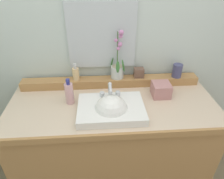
{
  "coord_description": "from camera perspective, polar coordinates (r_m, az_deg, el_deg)",
  "views": [
    {
      "loc": [
        -0.09,
        -1.17,
        1.73
      ],
      "look_at": [
        -0.01,
        -0.03,
        1.0
      ],
      "focal_mm": 32.69,
      "sensor_mm": 36.0,
      "label": 1
    }
  ],
  "objects": [
    {
      "name": "wall_back",
      "position": [
        1.65,
        -0.87,
        16.39
      ],
      "size": [
        3.38,
        0.2,
        2.54
      ],
      "primitive_type": "cube",
      "color": "silver",
      "rests_on": "ground"
    },
    {
      "name": "vanity_cabinet",
      "position": [
        1.74,
        0.18,
        -15.36
      ],
      "size": [
        1.48,
        0.62,
        0.87
      ],
      "color": "#AC7C48",
      "rests_on": "ground"
    },
    {
      "name": "back_ledge",
      "position": [
        1.64,
        -0.42,
        2.18
      ],
      "size": [
        1.4,
        0.1,
        0.07
      ],
      "primitive_type": "cube",
      "color": "#AC7C48",
      "rests_on": "vanity_cabinet"
    },
    {
      "name": "sink_basin",
      "position": [
        1.35,
        -0.24,
        -5.79
      ],
      "size": [
        0.44,
        0.32,
        0.26
      ],
      "color": "white",
      "rests_on": "vanity_cabinet"
    },
    {
      "name": "potted_plant",
      "position": [
        1.6,
        1.54,
        6.16
      ],
      "size": [
        0.12,
        0.11,
        0.39
      ],
      "color": "silver",
      "rests_on": "back_ledge"
    },
    {
      "name": "soap_dispenser",
      "position": [
        1.6,
        -10.09,
        4.42
      ],
      "size": [
        0.05,
        0.05,
        0.14
      ],
      "color": "#E0BE87",
      "rests_on": "back_ledge"
    },
    {
      "name": "tumbler_cup",
      "position": [
        1.7,
        17.78,
        5.05
      ],
      "size": [
        0.07,
        0.07,
        0.11
      ],
      "primitive_type": "cylinder",
      "color": "#43456A",
      "rests_on": "back_ledge"
    },
    {
      "name": "trinket_box",
      "position": [
        1.64,
        7.5,
        4.68
      ],
      "size": [
        0.08,
        0.06,
        0.07
      ],
      "primitive_type": "cube",
      "rotation": [
        0.0,
        0.0,
        -0.02
      ],
      "color": "brown",
      "rests_on": "back_ledge"
    },
    {
      "name": "lotion_bottle",
      "position": [
        1.44,
        -11.86,
        -0.96
      ],
      "size": [
        0.06,
        0.06,
        0.19
      ],
      "color": "#D29FA3",
      "rests_on": "vanity_cabinet"
    },
    {
      "name": "tissue_box",
      "position": [
        1.55,
        13.53,
        -0.03
      ],
      "size": [
        0.13,
        0.13,
        0.1
      ],
      "primitive_type": "cube",
      "rotation": [
        0.0,
        0.0,
        -0.01
      ],
      "color": "tan",
      "rests_on": "vanity_cabinet"
    },
    {
      "name": "mirror",
      "position": [
        1.54,
        -2.86,
        14.66
      ],
      "size": [
        0.5,
        0.02,
        0.49
      ],
      "primitive_type": "cube",
      "color": "silver"
    }
  ]
}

